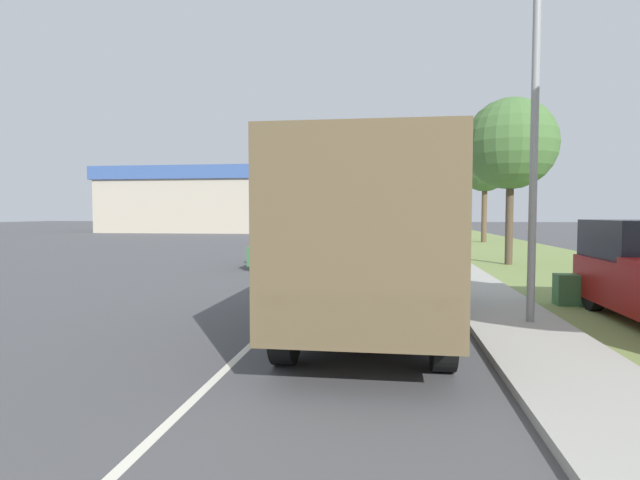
{
  "coord_description": "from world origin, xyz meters",
  "views": [
    {
      "loc": [
        2.18,
        4.5,
        2.1
      ],
      "look_at": [
        0.73,
        14.87,
        1.54
      ],
      "focal_mm": 28.0,
      "sensor_mm": 36.0,
      "label": 1
    }
  ],
  "objects_px": {
    "car_nearest_ahead": "(283,248)",
    "lamp_post": "(523,88)",
    "military_truck": "(369,236)",
    "car_second_ahead": "(388,234)"
  },
  "relations": [
    {
      "from": "military_truck",
      "to": "lamp_post",
      "type": "xyz_separation_m",
      "value": [
        2.72,
        0.77,
        2.65
      ]
    },
    {
      "from": "car_second_ahead",
      "to": "car_nearest_ahead",
      "type": "bearing_deg",
      "value": -104.48
    },
    {
      "from": "car_nearest_ahead",
      "to": "lamp_post",
      "type": "bearing_deg",
      "value": -56.44
    },
    {
      "from": "military_truck",
      "to": "car_nearest_ahead",
      "type": "distance_m",
      "value": 11.34
    },
    {
      "from": "car_nearest_ahead",
      "to": "lamp_post",
      "type": "xyz_separation_m",
      "value": [
        6.54,
        -9.86,
        3.64
      ]
    },
    {
      "from": "military_truck",
      "to": "car_second_ahead",
      "type": "relative_size",
      "value": 1.63
    },
    {
      "from": "military_truck",
      "to": "lamp_post",
      "type": "distance_m",
      "value": 3.88
    },
    {
      "from": "car_nearest_ahead",
      "to": "lamp_post",
      "type": "distance_m",
      "value": 12.38
    },
    {
      "from": "military_truck",
      "to": "car_second_ahead",
      "type": "xyz_separation_m",
      "value": [
        0.25,
        26.39,
        -1.08
      ]
    },
    {
      "from": "car_second_ahead",
      "to": "military_truck",
      "type": "bearing_deg",
      "value": -90.54
    }
  ]
}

